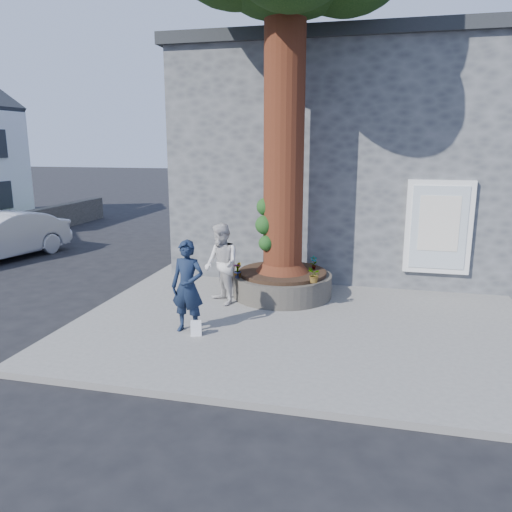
% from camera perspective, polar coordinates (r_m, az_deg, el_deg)
% --- Properties ---
extents(ground, '(120.00, 120.00, 0.00)m').
position_cam_1_polar(ground, '(10.20, -3.57, -8.09)').
color(ground, black).
rests_on(ground, ground).
extents(pavement, '(9.00, 8.00, 0.12)m').
position_cam_1_polar(pavement, '(10.80, 5.69, -6.60)').
color(pavement, slate).
rests_on(pavement, ground).
extents(yellow_line, '(0.10, 30.00, 0.01)m').
position_cam_1_polar(yellow_line, '(12.24, -15.99, -4.97)').
color(yellow_line, yellow).
rests_on(yellow_line, ground).
extents(stone_shop, '(10.30, 8.30, 6.30)m').
position_cam_1_polar(stone_shop, '(16.31, 12.57, 10.83)').
color(stone_shop, '#484B4D').
rests_on(stone_shop, ground).
extents(planter, '(2.30, 2.30, 0.60)m').
position_cam_1_polar(planter, '(11.74, 3.02, -3.15)').
color(planter, black).
rests_on(planter, pavement).
extents(man, '(0.67, 0.46, 1.76)m').
position_cam_1_polar(man, '(9.46, -7.82, -3.48)').
color(man, '#121D32').
rests_on(man, pavement).
extents(woman, '(1.09, 1.11, 1.80)m').
position_cam_1_polar(woman, '(11.02, -3.96, -0.95)').
color(woman, silver).
rests_on(woman, pavement).
extents(shopping_bag, '(0.23, 0.18, 0.28)m').
position_cam_1_polar(shopping_bag, '(9.46, -6.87, -8.20)').
color(shopping_bag, white).
rests_on(shopping_bag, pavement).
extents(car_silver, '(2.52, 4.70, 1.47)m').
position_cam_1_polar(car_silver, '(17.71, -27.24, 1.96)').
color(car_silver, '#AFB1B7').
rests_on(car_silver, ground).
extents(plant_a, '(0.20, 0.18, 0.33)m').
position_cam_1_polar(plant_a, '(11.81, 6.61, -0.76)').
color(plant_a, gray).
rests_on(plant_a, planter).
extents(plant_b, '(0.22, 0.23, 0.35)m').
position_cam_1_polar(plant_b, '(11.00, -2.13, -1.64)').
color(plant_b, gray).
rests_on(plant_b, planter).
extents(plant_c, '(0.19, 0.19, 0.32)m').
position_cam_1_polar(plant_c, '(11.00, -2.13, -1.70)').
color(plant_c, gray).
rests_on(plant_c, planter).
extents(plant_d, '(0.39, 0.41, 0.34)m').
position_cam_1_polar(plant_d, '(10.68, 6.70, -2.17)').
color(plant_d, gray).
rests_on(plant_d, planter).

